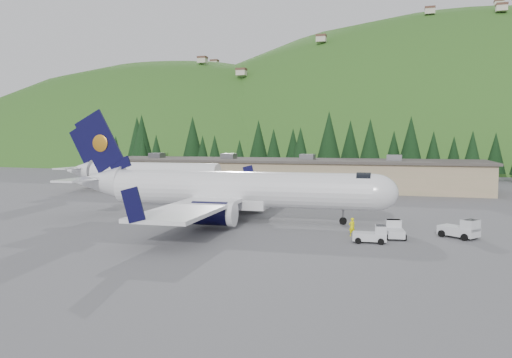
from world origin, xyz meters
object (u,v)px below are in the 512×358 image
object	(u,v)px
airliner	(230,190)
second_airliner	(138,172)
ramp_worker	(352,227)
baggage_tug_b	(462,229)
baggage_tug_a	(373,235)
terminal_building	(280,173)
baggage_tug_c	(394,230)

from	to	relation	value
airliner	second_airliner	size ratio (longest dim) A/B	1.32
airliner	ramp_worker	xyz separation A→B (m)	(13.49, -5.41, -2.39)
airliner	baggage_tug_b	world-z (taller)	airliner
airliner	baggage_tug_a	bearing A→B (deg)	-29.27
second_airliner	terminal_building	distance (m)	25.55
second_airliner	ramp_worker	distance (m)	46.42
ramp_worker	baggage_tug_c	bearing A→B (deg)	147.65
airliner	baggage_tug_c	bearing A→B (deg)	-19.00
airliner	second_airliner	world-z (taller)	airliner
airliner	baggage_tug_b	bearing A→B (deg)	-11.49
second_airliner	baggage_tug_a	bearing A→B (deg)	-37.22
ramp_worker	baggage_tug_b	bearing A→B (deg)	153.56
airliner	ramp_worker	world-z (taller)	airliner
baggage_tug_b	second_airliner	bearing A→B (deg)	-172.88
terminal_building	ramp_worker	xyz separation A→B (m)	(17.43, -43.46, -1.79)
baggage_tug_a	ramp_worker	size ratio (longest dim) A/B	1.74
airliner	baggage_tug_c	world-z (taller)	airliner
second_airliner	baggage_tug_b	distance (m)	53.32
baggage_tug_b	baggage_tug_a	bearing A→B (deg)	-114.45
baggage_tug_b	ramp_worker	xyz separation A→B (m)	(-9.32, -1.77, 0.05)
baggage_tug_a	second_airliner	bearing A→B (deg)	137.35
second_airliner	terminal_building	bearing A→B (deg)	38.78
baggage_tug_c	ramp_worker	size ratio (longest dim) A/B	1.82
baggage_tug_a	ramp_worker	distance (m)	3.11
airliner	terminal_building	xyz separation A→B (m)	(-3.95, 38.05, -0.60)
second_airliner	ramp_worker	bearing A→B (deg)	-36.32
baggage_tug_a	baggage_tug_b	world-z (taller)	baggage_tug_b
second_airliner	baggage_tug_b	bearing A→B (deg)	-28.83
airliner	baggage_tug_b	size ratio (longest dim) A/B	10.13
baggage_tug_b	baggage_tug_c	xyz separation A→B (m)	(-5.67, -1.46, -0.10)
baggage_tug_a	baggage_tug_c	distance (m)	3.20
terminal_building	baggage_tug_a	bearing A→B (deg)	-67.08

